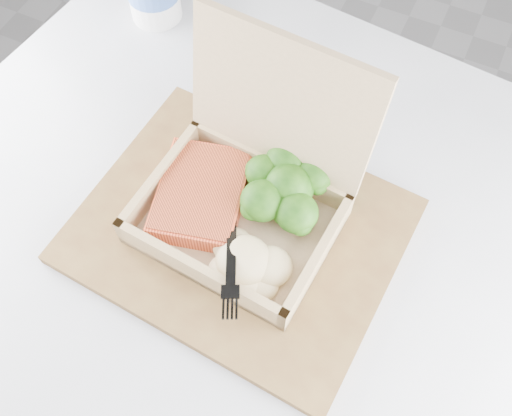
% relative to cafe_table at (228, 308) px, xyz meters
% --- Properties ---
extents(cafe_table, '(0.97, 0.97, 0.76)m').
position_rel_cafe_table_xyz_m(cafe_table, '(0.00, 0.00, 0.00)').
color(cafe_table, black).
rests_on(cafe_table, floor).
extents(serving_tray, '(0.39, 0.32, 0.02)m').
position_rel_cafe_table_xyz_m(serving_tray, '(0.01, 0.03, 0.20)').
color(serving_tray, brown).
rests_on(serving_tray, cafe_table).
extents(takeout_container, '(0.23, 0.22, 0.21)m').
position_rel_cafe_table_xyz_m(takeout_container, '(0.01, 0.07, 0.26)').
color(takeout_container, tan).
rests_on(takeout_container, serving_tray).
extents(salmon_fillet, '(0.13, 0.15, 0.03)m').
position_rel_cafe_table_xyz_m(salmon_fillet, '(-0.05, 0.04, 0.24)').
color(salmon_fillet, orange).
rests_on(salmon_fillet, takeout_container).
extents(broccoli_pile, '(0.12, 0.12, 0.04)m').
position_rel_cafe_table_xyz_m(broccoli_pile, '(0.05, 0.09, 0.24)').
color(broccoli_pile, '#367119').
rests_on(broccoli_pile, takeout_container).
extents(mashed_potatoes, '(0.10, 0.09, 0.03)m').
position_rel_cafe_table_xyz_m(mashed_potatoes, '(0.04, -0.01, 0.24)').
color(mashed_potatoes, beige).
rests_on(mashed_potatoes, takeout_container).
extents(plastic_fork, '(0.07, 0.13, 0.02)m').
position_rel_cafe_table_xyz_m(plastic_fork, '(0.01, 0.00, 0.25)').
color(plastic_fork, black).
rests_on(plastic_fork, mashed_potatoes).
extents(receipt, '(0.07, 0.13, 0.00)m').
position_rel_cafe_table_xyz_m(receipt, '(0.02, 0.24, 0.20)').
color(receipt, white).
rests_on(receipt, cafe_table).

